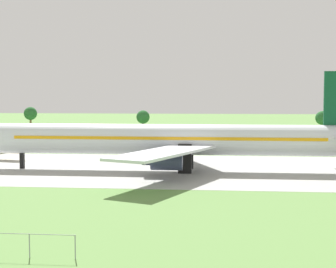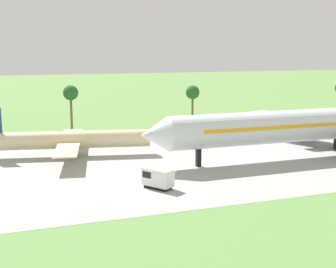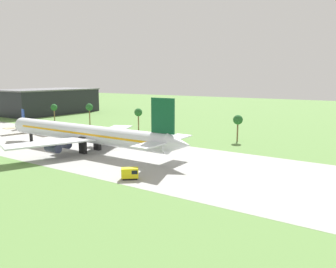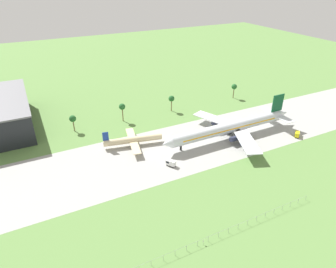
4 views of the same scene
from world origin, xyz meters
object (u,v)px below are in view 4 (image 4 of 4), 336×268
at_px(jet_airliner, 231,127).
at_px(catering_van, 171,163).
at_px(regional_aircraft, 133,140).
at_px(no_stopping_sign, 203,242).
at_px(baggage_tug, 297,134).

xyz_separation_m(jet_airliner, catering_van, (-39.84, -9.29, -4.24)).
distance_m(regional_aircraft, catering_van, 25.74).
bearing_deg(jet_airliner, no_stopping_sign, -133.71).
height_order(regional_aircraft, catering_van, regional_aircraft).
bearing_deg(baggage_tug, jet_airliner, 153.85).
relative_size(regional_aircraft, no_stopping_sign, 17.20).
height_order(jet_airliner, catering_van, jet_airliner).
distance_m(jet_airliner, baggage_tug, 35.01).
distance_m(baggage_tug, no_stopping_sign, 89.74).
bearing_deg(baggage_tug, no_stopping_sign, -155.38).
bearing_deg(no_stopping_sign, regional_aircraft, 88.40).
distance_m(jet_airliner, catering_van, 41.12).
distance_m(baggage_tug, catering_van, 71.28).
xyz_separation_m(baggage_tug, no_stopping_sign, (-81.58, -37.39, -0.41)).
relative_size(baggage_tug, catering_van, 0.92).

